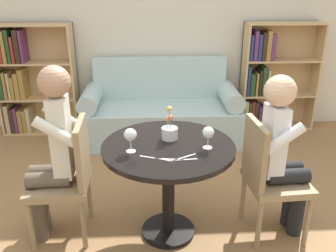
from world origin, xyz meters
TOP-DOWN VIEW (x-y plane):
  - ground_plane at (0.00, 0.00)m, footprint 16.00×16.00m
  - back_wall at (0.00, 2.22)m, footprint 5.20×0.05m
  - round_table at (0.00, 0.00)m, footprint 0.92×0.92m
  - couch at (0.00, 1.80)m, footprint 1.83×0.80m
  - bookshelf_left at (-1.61, 2.06)m, footprint 0.92×0.28m
  - bookshelf_right at (1.35, 2.06)m, footprint 0.92×0.28m
  - chair_left at (-0.72, 0.04)m, footprint 0.44×0.44m
  - chair_right at (0.72, -0.02)m, footprint 0.45×0.45m
  - person_left at (-0.80, 0.03)m, footprint 0.43×0.35m
  - person_right at (0.80, -0.01)m, footprint 0.43×0.36m
  - wine_glass_left at (-0.25, -0.09)m, footprint 0.09×0.09m
  - wine_glass_right at (0.26, -0.06)m, footprint 0.08×0.08m
  - flower_vase at (0.01, 0.10)m, footprint 0.11×0.11m
  - knife_left_setting at (0.09, -0.19)m, footprint 0.17×0.10m
  - fork_left_setting at (-0.10, -0.19)m, footprint 0.18×0.08m
  - knife_right_setting at (0.08, -0.22)m, footprint 0.19×0.03m
  - fork_right_setting at (-0.01, -0.21)m, footprint 0.19×0.04m

SIDE VIEW (x-z plane):
  - ground_plane at x=0.00m, z-range 0.00..0.00m
  - couch at x=0.00m, z-range -0.15..0.77m
  - chair_left at x=-0.72m, z-range 0.04..0.94m
  - chair_right at x=0.72m, z-range 0.04..0.94m
  - round_table at x=0.00m, z-range 0.22..0.95m
  - bookshelf_right at x=1.35m, z-range -0.01..1.32m
  - bookshelf_left at x=-1.61m, z-range -0.01..1.32m
  - person_right at x=0.80m, z-range 0.05..1.27m
  - person_left at x=-0.80m, z-range 0.05..1.34m
  - knife_left_setting at x=0.09m, z-range 0.74..0.74m
  - fork_left_setting at x=-0.10m, z-range 0.74..0.74m
  - knife_right_setting at x=0.08m, z-range 0.74..0.74m
  - fork_right_setting at x=-0.01m, z-range 0.74..0.74m
  - flower_vase at x=0.01m, z-range 0.67..0.91m
  - wine_glass_right at x=0.26m, z-range 0.77..0.92m
  - wine_glass_left at x=-0.25m, z-range 0.77..0.93m
  - back_wall at x=0.00m, z-range 0.00..2.70m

